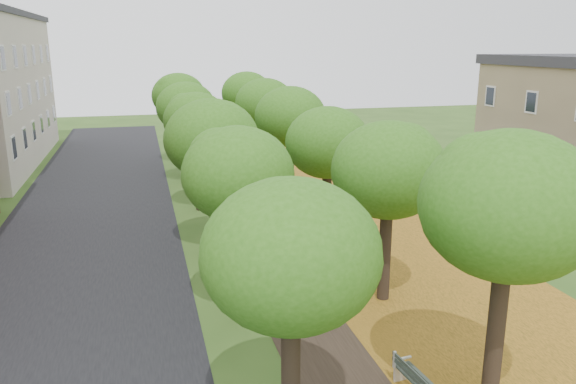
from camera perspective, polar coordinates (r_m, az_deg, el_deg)
street_asphalt at (r=26.33m, az=-19.78°, el=-4.33°), size 8.00×70.00×0.01m
footpath at (r=26.64m, az=-3.52°, el=-3.22°), size 3.20×70.00×0.01m
leaf_verge at (r=27.98m, az=6.58°, el=-2.40°), size 7.50×70.00×0.01m
parking_lot at (r=32.77m, az=19.93°, el=-0.66°), size 9.00×16.00×0.01m
tree_row_west at (r=25.30m, az=-8.59°, el=5.97°), size 3.54×33.54×5.97m
tree_row_east at (r=26.24m, az=1.94°, el=6.44°), size 3.54×33.54×5.97m
bench at (r=14.41m, az=13.18°, el=-18.38°), size 0.70×1.83×0.84m
car_silver at (r=26.41m, az=23.02°, el=-3.00°), size 4.41×3.21×1.40m
car_red at (r=29.25m, az=19.52°, el=-0.95°), size 4.47×1.82×1.44m
car_grey at (r=32.44m, az=14.99°, el=0.85°), size 5.14×3.33×1.39m
car_white at (r=33.75m, az=14.65°, el=1.34°), size 4.87×2.51×1.31m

